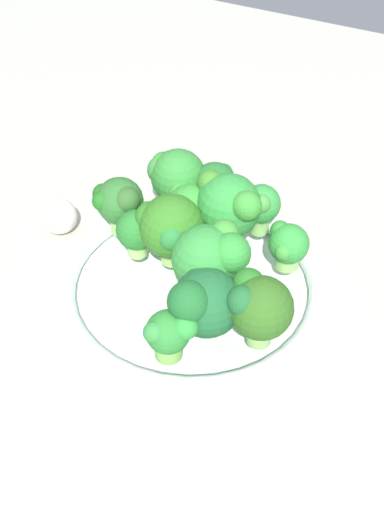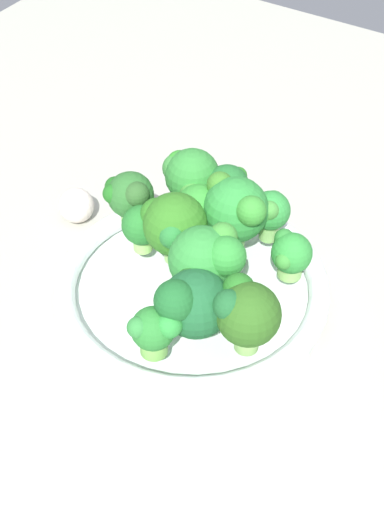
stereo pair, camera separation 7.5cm
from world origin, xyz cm
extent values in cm
cube|color=#AAAB9C|center=(0.00, 0.00, -1.25)|extent=(130.00, 130.00, 2.50)
cylinder|color=white|center=(-2.13, -1.49, 0.88)|extent=(26.96, 26.96, 1.75)
torus|color=white|center=(-2.13, -1.49, 2.83)|extent=(28.08, 28.08, 2.14)
cylinder|color=#9DCB62|center=(-4.85, 4.36, 4.76)|extent=(2.10, 2.10, 1.73)
sphere|color=#338E31|center=(-4.85, 4.36, 7.42)|extent=(5.52, 5.52, 5.52)
sphere|color=green|center=(-3.04, 4.16, 7.93)|extent=(2.36, 2.36, 2.36)
sphere|color=#408C36|center=(-6.44, 5.56, 7.91)|extent=(2.96, 2.96, 2.96)
cylinder|color=#91CC68|center=(5.98, 4.14, 4.71)|extent=(2.48, 2.48, 1.63)
sphere|color=#2F8E37|center=(5.98, 4.14, 6.87)|extent=(4.14, 4.14, 4.14)
sphere|color=#388B34|center=(5.92, 2.57, 7.08)|extent=(1.78, 1.78, 1.78)
sphere|color=#2D7B31|center=(4.72, 4.79, 7.72)|extent=(2.00, 2.00, 2.00)
sphere|color=#348630|center=(4.93, 4.66, 7.73)|extent=(1.67, 1.67, 1.67)
cylinder|color=#7DBD5E|center=(2.01, -7.42, 4.77)|extent=(1.91, 1.91, 1.75)
sphere|color=#1B582D|center=(2.01, -7.42, 7.77)|extent=(6.52, 6.52, 6.52)
sphere|color=#20581E|center=(0.74, -6.07, 8.82)|extent=(2.90, 2.90, 2.90)
sphere|color=#1B5E28|center=(1.13, -9.45, 9.49)|extent=(3.89, 3.89, 3.89)
cylinder|color=#82C060|center=(-3.94, 8.40, 5.28)|extent=(2.56, 2.56, 2.77)
sphere|color=#236A2D|center=(-3.94, 8.40, 8.21)|extent=(4.73, 4.73, 4.73)
sphere|color=#236A2B|center=(-3.87, 6.61, 8.97)|extent=(2.39, 2.39, 2.39)
sphere|color=#287823|center=(-2.79, 7.31, 9.12)|extent=(1.94, 1.94, 1.94)
sphere|color=#25751F|center=(-3.73, 10.37, 8.45)|extent=(1.93, 1.93, 1.93)
cylinder|color=#89CC66|center=(-0.99, 5.01, 5.22)|extent=(2.26, 2.26, 2.65)
sphere|color=#2D8937|center=(-0.99, 5.01, 8.74)|extent=(6.77, 6.77, 6.77)
sphere|color=#378E31|center=(1.41, 3.72, 10.56)|extent=(3.06, 3.06, 3.06)
sphere|color=#397C27|center=(-3.37, 5.82, 10.40)|extent=(2.74, 2.74, 2.74)
cylinder|color=#8FBD60|center=(-5.06, 0.16, 5.17)|extent=(2.35, 2.35, 2.55)
sphere|color=#2E711F|center=(-5.06, 0.16, 8.56)|extent=(6.50, 6.50, 6.50)
sphere|color=#2B711E|center=(-7.25, -0.42, 8.90)|extent=(3.38, 3.38, 3.38)
sphere|color=#257430|center=(-4.01, -2.06, 9.17)|extent=(2.71, 2.71, 2.71)
cylinder|color=#7DB55E|center=(1.52, 8.02, 5.09)|extent=(2.06, 2.06, 2.38)
sphere|color=#308D3B|center=(1.52, 8.02, 7.62)|extent=(4.14, 4.14, 4.14)
sphere|color=#428D39|center=(1.92, 6.87, 8.62)|extent=(2.01, 2.01, 2.01)
sphere|color=#3D8F36|center=(1.57, 6.57, 8.47)|extent=(1.93, 1.93, 1.93)
sphere|color=green|center=(1.17, 9.27, 7.89)|extent=(2.18, 2.18, 2.18)
cylinder|color=#9CD86A|center=(0.01, -3.07, 5.28)|extent=(2.15, 2.15, 2.76)
sphere|color=#308837|center=(0.01, -3.07, 8.78)|extent=(6.54, 6.54, 6.54)
sphere|color=#2F8C34|center=(2.35, -2.79, 10.13)|extent=(3.91, 3.91, 3.91)
sphere|color=#3B8D33|center=(1.00, -1.01, 10.56)|extent=(2.83, 2.83, 2.83)
cylinder|color=#8FC466|center=(6.93, -6.49, 5.16)|extent=(2.28, 2.28, 2.53)
sphere|color=#2C5D1C|center=(6.93, -6.49, 8.35)|extent=(5.91, 5.91, 5.91)
sphere|color=#236728|center=(5.16, -5.25, 8.98)|extent=(2.56, 2.56, 2.56)
sphere|color=#1D5A2A|center=(5.48, -7.59, 9.74)|extent=(2.86, 2.86, 2.86)
sphere|color=#246920|center=(5.13, -5.19, 9.44)|extent=(3.00, 3.00, 3.00)
cylinder|color=#78BF52|center=(0.41, -11.43, 4.79)|extent=(2.58, 2.58, 1.79)
sphere|color=#2A7B2F|center=(0.41, -11.43, 7.02)|extent=(4.10, 4.10, 4.10)
sphere|color=#2C8E37|center=(1.49, -11.02, 8.01)|extent=(2.42, 2.42, 2.42)
sphere|color=#308238|center=(-0.75, -12.62, 7.87)|extent=(2.01, 2.01, 2.01)
sphere|color=#387C3A|center=(1.36, -10.39, 8.01)|extent=(2.41, 2.41, 2.41)
cylinder|color=#94D066|center=(-8.78, -0.57, 4.85)|extent=(2.03, 2.03, 1.91)
sphere|color=#247029|center=(-8.78, -0.57, 7.17)|extent=(4.19, 4.19, 4.19)
sphere|color=#286B2A|center=(-7.94, 0.89, 8.03)|extent=(1.85, 1.85, 1.85)
sphere|color=#276925|center=(-7.38, -1.18, 7.39)|extent=(1.80, 1.80, 1.80)
cylinder|color=#88C055|center=(-8.00, 7.90, 5.13)|extent=(2.35, 2.35, 2.47)
sphere|color=#308233|center=(-8.00, 7.90, 8.31)|extent=(5.97, 5.97, 5.97)
sphere|color=#308C28|center=(-9.85, 8.15, 9.15)|extent=(2.69, 2.69, 2.69)
sphere|color=#398438|center=(-9.84, 7.76, 8.66)|extent=(3.26, 3.26, 3.26)
sphere|color=#308931|center=(-10.15, 8.70, 8.92)|extent=(2.40, 2.40, 2.40)
cylinder|color=#90CB67|center=(-11.98, 2.01, 5.12)|extent=(2.39, 2.39, 2.45)
sphere|color=#2B662A|center=(-11.98, 2.01, 7.98)|extent=(5.01, 5.01, 5.01)
sphere|color=#2C5A26|center=(-10.69, 1.36, 9.04)|extent=(2.74, 2.74, 2.74)
sphere|color=#1C5B1B|center=(-13.88, 1.91, 8.30)|extent=(2.26, 2.26, 2.26)
sphere|color=#1F631D|center=(-13.24, 0.65, 8.53)|extent=(2.16, 2.16, 2.16)
sphere|color=silver|center=(-20.67, 2.91, 2.05)|extent=(4.10, 4.10, 4.10)
camera|label=1|loc=(20.31, -51.26, 58.74)|focal=53.77mm
camera|label=2|loc=(26.93, -47.70, 58.74)|focal=53.77mm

